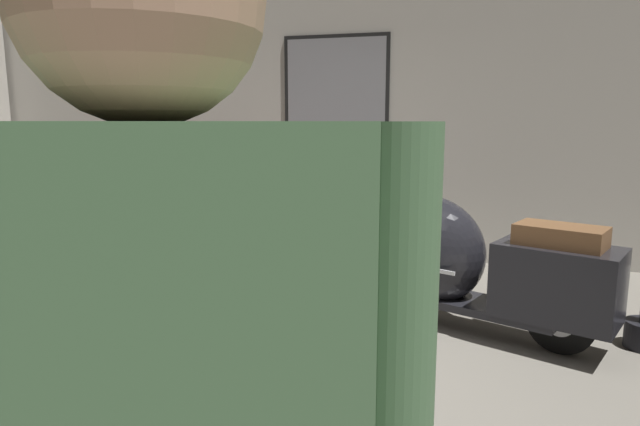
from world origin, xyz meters
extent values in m
plane|color=slate|center=(0.00, 0.00, 0.00)|extent=(60.00, 60.00, 0.00)
cube|color=#ADA89E|center=(0.00, 3.21, 1.88)|extent=(18.00, 0.20, 3.76)
cube|color=black|center=(-0.22, 3.09, 1.75)|extent=(1.17, 0.03, 1.37)
cube|color=gray|center=(-0.22, 3.08, 1.75)|extent=(1.09, 0.01, 1.29)
cylinder|color=black|center=(-1.76, 1.45, 0.20)|extent=(0.40, 0.20, 0.40)
cylinder|color=silver|center=(-1.76, 1.45, 0.20)|extent=(0.20, 0.15, 0.18)
cylinder|color=black|center=(-0.87, 1.75, 0.20)|extent=(0.40, 0.20, 0.40)
cylinder|color=silver|center=(-0.87, 1.75, 0.20)|extent=(0.20, 0.15, 0.18)
cube|color=maroon|center=(-1.32, 1.60, 0.18)|extent=(1.00, 0.64, 0.05)
ellipsoid|color=maroon|center=(-1.72, 1.47, 0.48)|extent=(0.95, 0.75, 0.75)
cube|color=maroon|center=(-0.91, 1.74, 0.41)|extent=(0.76, 0.59, 0.43)
cube|color=gray|center=(-0.91, 1.74, 0.69)|extent=(0.54, 0.41, 0.12)
sphere|color=silver|center=(-1.98, 1.38, 0.69)|extent=(0.15, 0.15, 0.15)
cylinder|color=silver|center=(-1.74, 1.46, 0.82)|extent=(0.04, 0.04, 0.28)
cylinder|color=silver|center=(-1.74, 1.46, 0.96)|extent=(0.17, 0.42, 0.03)
cube|color=silver|center=(-1.64, 1.23, 0.43)|extent=(0.63, 0.22, 0.02)
cylinder|color=black|center=(0.86, 1.28, 0.22)|extent=(0.44, 0.26, 0.44)
cylinder|color=silver|center=(0.86, 1.28, 0.22)|extent=(0.23, 0.18, 0.20)
cylinder|color=black|center=(1.82, 0.85, 0.22)|extent=(0.44, 0.26, 0.44)
cylinder|color=silver|center=(1.82, 0.85, 0.22)|extent=(0.23, 0.18, 0.20)
cube|color=black|center=(1.34, 1.06, 0.20)|extent=(1.13, 0.79, 0.06)
ellipsoid|color=black|center=(0.91, 1.25, 0.54)|extent=(1.09, 0.90, 0.84)
cube|color=black|center=(1.78, 0.87, 0.47)|extent=(0.87, 0.71, 0.49)
cube|color=brown|center=(1.78, 0.87, 0.78)|extent=(0.61, 0.50, 0.13)
sphere|color=silver|center=(0.62, 1.38, 0.77)|extent=(0.17, 0.17, 0.17)
cylinder|color=silver|center=(0.88, 1.27, 0.93)|extent=(0.05, 0.05, 0.31)
cylinder|color=silver|center=(0.88, 1.27, 1.08)|extent=(0.23, 0.46, 0.04)
cube|color=silver|center=(0.80, 0.99, 0.48)|extent=(0.69, 0.31, 0.03)
cube|color=#4C724C|center=(0.86, -2.32, 1.18)|extent=(0.46, 0.36, 0.62)
cylinder|color=#4C724C|center=(1.09, -2.22, 1.17)|extent=(0.10, 0.10, 0.64)
camera|label=1|loc=(1.15, -2.79, 1.49)|focal=30.23mm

